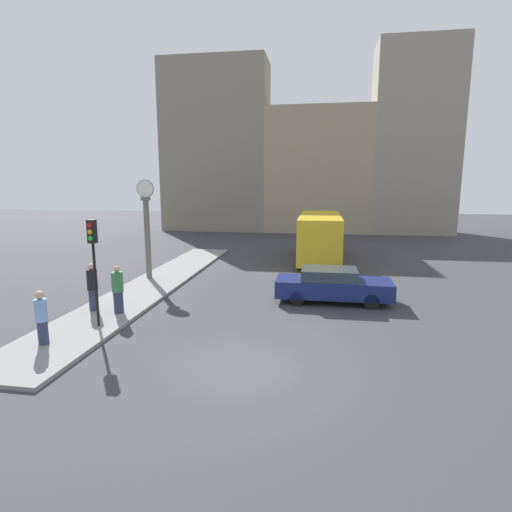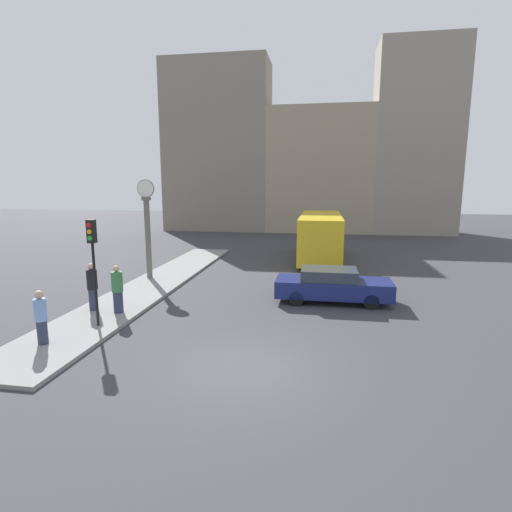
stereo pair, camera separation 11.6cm
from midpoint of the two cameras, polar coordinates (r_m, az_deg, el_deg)
The scene contains 10 objects.
ground_plane at distance 10.99m, azimuth -1.37°, elevation -15.81°, with size 120.00×120.00×0.00m, color #38383D.
sidewalk_corner at distance 20.03m, azimuth -14.37°, elevation -3.85°, with size 2.62×20.19×0.12m, color gray.
building_row at distance 42.13m, azimuth 6.70°, elevation 14.50°, with size 29.01×5.00×17.95m.
sedan_car at distance 16.83m, azimuth 10.67°, elevation -4.10°, with size 4.70×1.73×1.40m.
bus_distant at distance 25.41m, azimuth 8.95°, elevation 2.99°, with size 2.48×8.33×2.94m.
traffic_light_near at distance 14.04m, azimuth -22.44°, elevation 0.71°, with size 0.26×0.24×3.58m.
street_clock at distance 20.68m, azimuth -15.45°, elevation 3.80°, with size 0.89×0.36×4.93m.
pedestrian_black_jacket at distance 16.22m, azimuth -22.50°, elevation -4.13°, with size 0.38×0.38×1.80m.
pedestrian_green_hoodie at distance 15.60m, azimuth -19.34°, elevation -4.56°, with size 0.41×0.41×1.77m.
pedestrian_blue_stripe at distance 13.51m, azimuth -28.52°, elevation -7.74°, with size 0.35×0.35×1.64m.
Camera 1 is at (1.73, -9.72, 4.83)m, focal length 28.00 mm.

